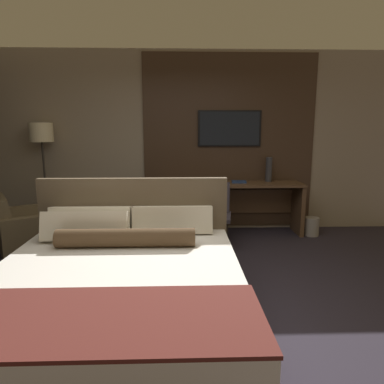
{
  "coord_description": "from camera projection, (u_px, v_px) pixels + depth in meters",
  "views": [
    {
      "loc": [
        -0.01,
        -2.87,
        1.62
      ],
      "look_at": [
        0.12,
        0.99,
        0.9
      ],
      "focal_mm": 32.0,
      "sensor_mm": 36.0,
      "label": 1
    }
  ],
  "objects": [
    {
      "name": "desk_chair",
      "position": [
        212.0,
        209.0,
        4.74
      ],
      "size": [
        0.6,
        0.59,
        0.88
      ],
      "rotation": [
        0.0,
        0.0,
        -0.15
      ],
      "color": "#38333D",
      "rests_on": "ground_plane"
    },
    {
      "name": "desk",
      "position": [
        230.0,
        198.0,
        5.3
      ],
      "size": [
        2.18,
        0.54,
        0.8
      ],
      "color": "brown",
      "rests_on": "ground_plane"
    },
    {
      "name": "vase_tall",
      "position": [
        269.0,
        169.0,
        5.32
      ],
      "size": [
        0.1,
        0.1,
        0.38
      ],
      "color": "#333338",
      "rests_on": "desk"
    },
    {
      "name": "armchair_by_window",
      "position": [
        30.0,
        231.0,
        4.59
      ],
      "size": [
        1.11,
        1.12,
        0.77
      ],
      "rotation": [
        0.0,
        0.0,
        2.13
      ],
      "color": "brown",
      "rests_on": "ground_plane"
    },
    {
      "name": "floor_lamp",
      "position": [
        42.0,
        141.0,
        5.09
      ],
      "size": [
        0.34,
        0.34,
        1.7
      ],
      "color": "#282623",
      "rests_on": "ground_plane"
    },
    {
      "name": "tv",
      "position": [
        229.0,
        128.0,
        5.32
      ],
      "size": [
        0.98,
        0.04,
        0.55
      ],
      "color": "black"
    },
    {
      "name": "book",
      "position": [
        239.0,
        182.0,
        5.24
      ],
      "size": [
        0.23,
        0.17,
        0.03
      ],
      "color": "navy",
      "rests_on": "desk"
    },
    {
      "name": "bed",
      "position": [
        118.0,
        291.0,
        2.76
      ],
      "size": [
        1.99,
        2.2,
        1.11
      ],
      "color": "#33281E",
      "rests_on": "ground_plane"
    },
    {
      "name": "ground_plane",
      "position": [
        183.0,
        309.0,
        3.12
      ],
      "size": [
        16.0,
        16.0,
        0.0
      ],
      "primitive_type": "plane",
      "color": "#28232D"
    },
    {
      "name": "waste_bin",
      "position": [
        312.0,
        226.0,
        5.24
      ],
      "size": [
        0.22,
        0.22,
        0.28
      ],
      "color": "gray",
      "rests_on": "ground_plane"
    },
    {
      "name": "wall_back_tv_panel",
      "position": [
        189.0,
        142.0,
        5.41
      ],
      "size": [
        7.2,
        0.09,
        2.8
      ],
      "color": "gray",
      "rests_on": "ground_plane"
    }
  ]
}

